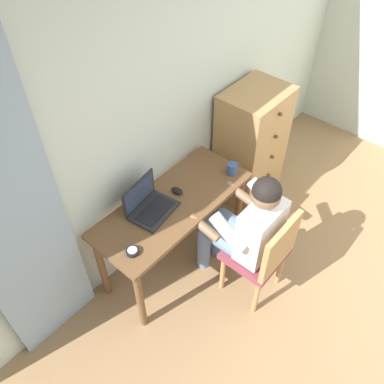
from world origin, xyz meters
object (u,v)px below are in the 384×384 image
coffee_mug (232,169)px  laptop (149,204)px  person_seated (246,225)px  computer_mouse (177,191)px  desk (174,213)px  desk_clock (133,251)px  dresser (251,146)px  chair (264,254)px

coffee_mug → laptop: bearing=162.6°
person_seated → computer_mouse: 0.58m
desk → desk_clock: desk_clock is taller
desk → desk_clock: (-0.51, -0.11, 0.13)m
desk → dresser: 1.10m
laptop → computer_mouse: 0.27m
chair → desk_clock: chair is taller
desk_clock → coffee_mug: size_ratio=0.75×
desk_clock → coffee_mug: bearing=-1.5°
laptop → coffee_mug: (0.71, -0.22, -0.00)m
dresser → chair: size_ratio=1.29×
desk → dresser: size_ratio=1.13×
chair → dresser: bearing=40.4°
person_seated → desk: bearing=113.3°
chair → coffee_mug: chair is taller
desk → desk_clock: size_ratio=14.35×
desk → dresser: dresser is taller
desk → computer_mouse: bearing=26.0°
dresser → person_seated: bearing=-147.3°
coffee_mug → chair: bearing=-120.0°
person_seated → laptop: (-0.38, 0.60, 0.11)m
person_seated → coffee_mug: (0.32, 0.37, 0.11)m
person_seated → desk_clock: size_ratio=13.38×
laptop → computer_mouse: laptop is taller
dresser → laptop: dresser is taller
chair → coffee_mug: size_ratio=7.38×
person_seated → laptop: person_seated is taller
desk_clock → computer_mouse: bearing=14.5°
computer_mouse → desk_clock: (-0.61, -0.16, -0.00)m
person_seated → laptop: bearing=122.8°
desk → coffee_mug: bearing=-14.2°
dresser → desk_clock: size_ratio=12.70×
chair → laptop: (-0.39, 0.78, 0.29)m
desk → coffee_mug: coffee_mug is taller
dresser → laptop: 1.29m
dresser → chair: (-0.88, -0.75, -0.07)m
computer_mouse → desk_clock: size_ratio=1.11×
chair → laptop: 0.92m
dresser → desk_clock: 1.63m
desk → desk_clock: 0.54m
desk → person_seated: size_ratio=1.07×
person_seated → coffee_mug: bearing=49.2°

